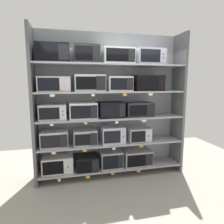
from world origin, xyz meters
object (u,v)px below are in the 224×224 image
microwave_9 (83,110)px  microwave_12 (54,84)px  microwave_8 (53,112)px  microwave_10 (111,110)px  microwave_16 (53,53)px  microwave_5 (85,137)px  microwave_17 (86,54)px  microwave_1 (87,162)px  microwave_13 (89,83)px  microwave_14 (119,84)px  microwave_11 (139,109)px  microwave_3 (137,157)px  microwave_7 (138,134)px  microwave_0 (58,164)px  microwave_18 (118,56)px  microwave_2 (111,159)px  microwave_4 (55,138)px  microwave_6 (112,134)px  microwave_19 (149,57)px  microwave_15 (147,83)px

microwave_9 → microwave_12: microwave_12 is taller
microwave_8 → microwave_10: bearing=-0.0°
microwave_8 → microwave_16: size_ratio=0.85×
microwave_5 → microwave_10: microwave_10 is taller
microwave_9 → microwave_17: bearing=0.1°
microwave_1 → microwave_13: 1.54m
microwave_5 → microwave_14: size_ratio=0.96×
microwave_5 → microwave_11: (1.08, -0.00, 0.50)m
microwave_1 → microwave_3: microwave_3 is taller
microwave_14 → microwave_9: bearing=180.0°
microwave_5 → microwave_9: 0.51m
microwave_14 → microwave_7: bearing=-0.0°
microwave_9 → microwave_0: bearing=-180.0°
microwave_7 → microwave_9: bearing=180.0°
microwave_5 → microwave_8: microwave_8 is taller
microwave_3 → microwave_17: microwave_17 is taller
microwave_0 → microwave_12: 1.50m
microwave_13 → microwave_16: size_ratio=1.00×
microwave_18 → microwave_2: bearing=-179.9°
microwave_4 → microwave_9: 0.74m
microwave_7 → microwave_12: microwave_12 is taller
microwave_9 → microwave_11: 1.11m
microwave_9 → microwave_18: bearing=-0.0°
microwave_8 → microwave_9: (0.54, -0.00, 0.01)m
microwave_1 → microwave_8: (-0.59, 0.00, 1.02)m
microwave_10 → microwave_11: size_ratio=0.88×
microwave_10 → microwave_9: bearing=180.0°
microwave_17 → microwave_12: bearing=-180.0°
microwave_18 → microwave_5: bearing=180.0°
microwave_6 → microwave_10: 0.49m
microwave_2 → microwave_18: 2.01m
microwave_16 → microwave_19: (1.80, -0.00, -0.01)m
microwave_9 → microwave_18: (0.67, -0.00, 1.01)m
microwave_3 → microwave_10: microwave_10 is taller
microwave_13 → microwave_17: (-0.05, -0.00, 0.51)m
microwave_5 → microwave_12: microwave_12 is taller
microwave_16 → microwave_19: bearing=-0.0°
microwave_12 → microwave_19: microwave_19 is taller
microwave_1 → microwave_5: (-0.03, 0.00, 0.52)m
microwave_5 → microwave_13: size_ratio=0.79×
microwave_4 → microwave_12: size_ratio=0.87×
microwave_16 → microwave_18: 1.17m
microwave_7 → microwave_17: 1.86m
microwave_13 → microwave_12: bearing=-180.0°
microwave_8 → microwave_19: size_ratio=0.88×
microwave_16 → microwave_12: bearing=-2.3°
microwave_0 → microwave_15: 2.33m
microwave_1 → microwave_17: bearing=0.4°
microwave_5 → microwave_13: 1.02m
microwave_4 → microwave_19: (1.83, -0.00, 1.52)m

